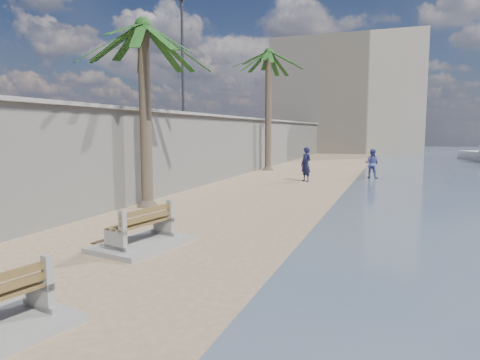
# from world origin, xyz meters

# --- Properties ---
(ground_plane) EXTENTS (140.00, 140.00, 0.00)m
(ground_plane) POSITION_xyz_m (0.00, 0.00, 0.00)
(ground_plane) COLOR tan
(seawall) EXTENTS (0.45, 70.00, 3.50)m
(seawall) POSITION_xyz_m (-5.20, 20.00, 1.75)
(seawall) COLOR gray
(seawall) RESTS_ON ground_plane
(wall_cap) EXTENTS (0.80, 70.00, 0.12)m
(wall_cap) POSITION_xyz_m (-5.20, 20.00, 3.55)
(wall_cap) COLOR gray
(wall_cap) RESTS_ON seawall
(end_building) EXTENTS (18.00, 12.00, 14.00)m
(end_building) POSITION_xyz_m (-2.00, 52.00, 7.00)
(end_building) COLOR #B7AA93
(end_building) RESTS_ON ground_plane
(bench_far) EXTENTS (1.89, 2.47, 0.94)m
(bench_far) POSITION_xyz_m (-1.50, 2.90, 0.41)
(bench_far) COLOR gray
(bench_far) RESTS_ON ground_plane
(palm_mid) EXTENTS (5.00, 5.00, 7.31)m
(palm_mid) POSITION_xyz_m (-4.35, 7.67, 6.33)
(palm_mid) COLOR brown
(palm_mid) RESTS_ON ground_plane
(palm_back) EXTENTS (5.00, 5.00, 8.92)m
(palm_back) POSITION_xyz_m (-4.27, 22.93, 7.88)
(palm_back) COLOR brown
(palm_back) RESTS_ON ground_plane
(streetlight) EXTENTS (0.28, 0.28, 5.12)m
(streetlight) POSITION_xyz_m (-5.10, 12.00, 6.64)
(streetlight) COLOR #2D2D33
(streetlight) RESTS_ON wall_cap
(person_a) EXTENTS (0.94, 0.89, 2.16)m
(person_a) POSITION_xyz_m (-0.45, 17.22, 1.08)
(person_a) COLOR #15193A
(person_a) RESTS_ON ground_plane
(person_b) EXTENTS (1.05, 0.90, 1.89)m
(person_b) POSITION_xyz_m (2.81, 20.22, 0.95)
(person_b) COLOR #464F91
(person_b) RESTS_ON ground_plane
(debris_c) EXTENTS (0.82, 0.88, 0.03)m
(debris_c) POSITION_xyz_m (-3.78, 7.64, 0.01)
(debris_c) COLOR #382616
(debris_c) RESTS_ON ground_plane
(debris_d) EXTENTS (0.56, 0.46, 0.03)m
(debris_d) POSITION_xyz_m (-2.52, 2.85, 0.01)
(debris_d) COLOR #382616
(debris_d) RESTS_ON ground_plane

